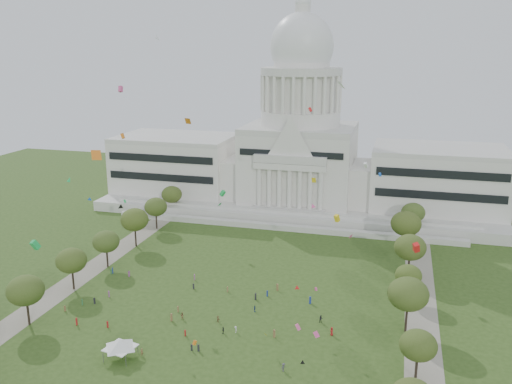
# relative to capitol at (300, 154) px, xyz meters

# --- Properties ---
(ground) EXTENTS (400.00, 400.00, 0.00)m
(ground) POSITION_rel_capitol_xyz_m (0.00, -113.59, -22.30)
(ground) COLOR #2F4B19
(ground) RESTS_ON ground
(capitol) EXTENTS (160.00, 64.50, 91.30)m
(capitol) POSITION_rel_capitol_xyz_m (0.00, 0.00, 0.00)
(capitol) COLOR beige
(capitol) RESTS_ON ground
(path_left) EXTENTS (8.00, 160.00, 0.04)m
(path_left) POSITION_rel_capitol_xyz_m (-48.00, -83.59, -22.28)
(path_left) COLOR gray
(path_left) RESTS_ON ground
(path_right) EXTENTS (8.00, 160.00, 0.04)m
(path_right) POSITION_rel_capitol_xyz_m (48.00, -83.59, -22.28)
(path_right) COLOR gray
(path_right) RESTS_ON ground
(row_tree_l_1) EXTENTS (8.86, 8.86, 12.59)m
(row_tree_l_1) POSITION_rel_capitol_xyz_m (-44.07, -116.55, -13.34)
(row_tree_l_1) COLOR black
(row_tree_l_1) RESTS_ON ground
(row_tree_r_1) EXTENTS (7.58, 7.58, 10.78)m
(row_tree_r_1) POSITION_rel_capitol_xyz_m (46.22, -115.34, -14.64)
(row_tree_r_1) COLOR black
(row_tree_r_1) RESTS_ON ground
(row_tree_l_2) EXTENTS (8.42, 8.42, 11.97)m
(row_tree_l_2) POSITION_rel_capitol_xyz_m (-45.04, -96.29, -13.79)
(row_tree_l_2) COLOR black
(row_tree_l_2) RESTS_ON ground
(row_tree_r_2) EXTENTS (9.55, 9.55, 13.58)m
(row_tree_r_2) POSITION_rel_capitol_xyz_m (44.17, -96.15, -12.64)
(row_tree_r_2) COLOR black
(row_tree_r_2) RESTS_ON ground
(row_tree_l_3) EXTENTS (8.12, 8.12, 11.55)m
(row_tree_l_3) POSITION_rel_capitol_xyz_m (-44.09, -79.67, -14.09)
(row_tree_l_3) COLOR black
(row_tree_l_3) RESTS_ON ground
(row_tree_r_3) EXTENTS (7.01, 7.01, 9.98)m
(row_tree_r_3) POSITION_rel_capitol_xyz_m (44.40, -79.10, -15.21)
(row_tree_r_3) COLOR black
(row_tree_r_3) RESTS_ON ground
(row_tree_l_4) EXTENTS (9.29, 9.29, 13.21)m
(row_tree_l_4) POSITION_rel_capitol_xyz_m (-44.08, -61.17, -12.90)
(row_tree_l_4) COLOR black
(row_tree_l_4) RESTS_ON ground
(row_tree_r_4) EXTENTS (9.19, 9.19, 13.06)m
(row_tree_r_4) POSITION_rel_capitol_xyz_m (44.76, -63.55, -13.01)
(row_tree_r_4) COLOR black
(row_tree_r_4) RESTS_ON ground
(row_tree_l_5) EXTENTS (8.33, 8.33, 11.85)m
(row_tree_l_5) POSITION_rel_capitol_xyz_m (-45.22, -42.58, -13.88)
(row_tree_l_5) COLOR black
(row_tree_l_5) RESTS_ON ground
(row_tree_r_5) EXTENTS (9.82, 9.82, 13.96)m
(row_tree_r_5) POSITION_rel_capitol_xyz_m (43.49, -43.40, -12.37)
(row_tree_r_5) COLOR black
(row_tree_r_5) RESTS_ON ground
(row_tree_l_6) EXTENTS (8.19, 8.19, 11.64)m
(row_tree_l_6) POSITION_rel_capitol_xyz_m (-46.87, -24.45, -14.02)
(row_tree_l_6) COLOR black
(row_tree_l_6) RESTS_ON ground
(row_tree_r_6) EXTENTS (8.42, 8.42, 11.97)m
(row_tree_r_6) POSITION_rel_capitol_xyz_m (45.96, -25.46, -13.79)
(row_tree_r_6) COLOR black
(row_tree_r_6) RESTS_ON ground
(event_tent) EXTENTS (9.43, 9.43, 4.48)m
(event_tent) POSITION_rel_capitol_xyz_m (-15.30, -123.98, -18.82)
(event_tent) COLOR #4C4C4C
(event_tent) RESTS_ON ground
(person_0) EXTENTS (1.09, 1.19, 2.04)m
(person_0) POSITION_rel_capitol_xyz_m (27.53, -102.45, -21.28)
(person_0) COLOR #B21E1E
(person_0) RESTS_ON ground
(person_2) EXTENTS (1.09, 0.90, 1.94)m
(person_2) POSITION_rel_capitol_xyz_m (24.18, -97.11, -21.33)
(person_2) COLOR #26262B
(person_2) RESTS_ON ground
(person_3) EXTENTS (0.96, 1.17, 1.60)m
(person_3) POSITION_rel_capitol_xyz_m (5.49, -107.11, -21.49)
(person_3) COLOR silver
(person_3) RESTS_ON ground
(person_4) EXTENTS (0.80, 1.13, 1.75)m
(person_4) POSITION_rel_capitol_xyz_m (2.80, -108.35, -21.42)
(person_4) COLOR #26262B
(person_4) RESTS_ON ground
(person_5) EXTENTS (1.41, 1.46, 1.57)m
(person_5) POSITION_rel_capitol_xyz_m (-0.22, -103.36, -21.51)
(person_5) COLOR olive
(person_5) RESTS_ON ground
(person_7) EXTENTS (0.75, 0.79, 1.76)m
(person_7) POSITION_rel_capitol_xyz_m (-11.32, -122.01, -21.42)
(person_7) COLOR olive
(person_7) RESTS_ON ground
(person_8) EXTENTS (0.96, 0.71, 1.78)m
(person_8) POSITION_rel_capitol_xyz_m (-9.23, -104.30, -21.40)
(person_8) COLOR olive
(person_8) RESTS_ON ground
(person_9) EXTENTS (1.19, 1.39, 1.92)m
(person_9) POSITION_rel_capitol_xyz_m (19.81, -119.72, -21.33)
(person_9) COLOR #4C4C51
(person_9) RESTS_ON ground
(person_10) EXTENTS (0.93, 1.16, 1.75)m
(person_10) POSITION_rel_capitol_xyz_m (7.13, -96.07, -21.42)
(person_10) COLOR navy
(person_10) RESTS_ON ground
(distant_crowd) EXTENTS (60.71, 35.98, 1.95)m
(distant_crowd) POSITION_rel_capitol_xyz_m (-12.64, -97.19, -21.43)
(distant_crowd) COLOR olive
(distant_crowd) RESTS_ON ground
(kite_swarm) EXTENTS (84.05, 95.69, 65.05)m
(kite_swarm) POSITION_rel_capitol_xyz_m (2.96, -107.17, 7.55)
(kite_swarm) COLOR blue
(kite_swarm) RESTS_ON ground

